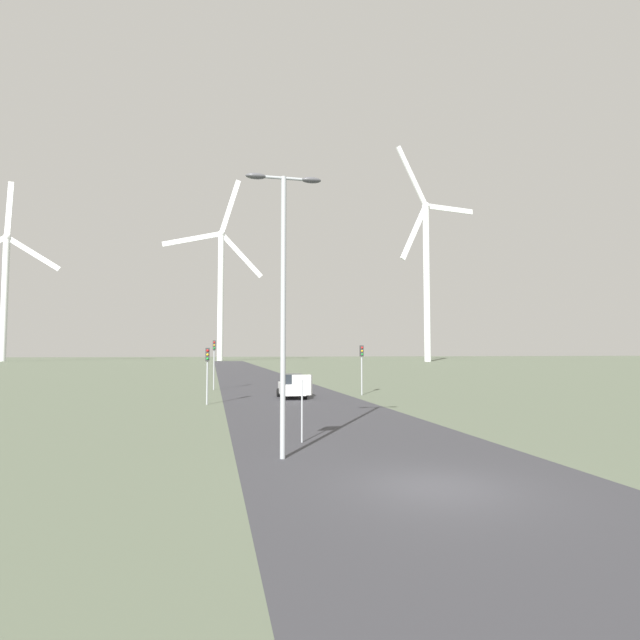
{
  "coord_description": "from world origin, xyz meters",
  "views": [
    {
      "loc": [
        -5.81,
        -12.43,
        3.58
      ],
      "look_at": [
        0.0,
        14.34,
        5.28
      ],
      "focal_mm": 28.0,
      "sensor_mm": 36.0,
      "label": 1
    }
  ],
  "objects_px": {
    "traffic_light_post_near_left": "(207,363)",
    "wind_turbine_left": "(221,281)",
    "traffic_light_post_mid_left": "(214,354)",
    "car_approaching": "(292,386)",
    "stop_sign_near": "(302,395)",
    "wind_turbine_center": "(426,265)",
    "wind_turbine_far_left": "(5,283)",
    "traffic_light_post_near_right": "(362,359)",
    "streetlamp": "(283,279)"
  },
  "relations": [
    {
      "from": "stop_sign_near",
      "to": "traffic_light_post_near_left",
      "type": "xyz_separation_m",
      "value": [
        -3.77,
        14.95,
        0.93
      ]
    },
    {
      "from": "traffic_light_post_near_left",
      "to": "wind_turbine_far_left",
      "type": "distance_m",
      "value": 174.28
    },
    {
      "from": "traffic_light_post_near_right",
      "to": "car_approaching",
      "type": "distance_m",
      "value": 6.49
    },
    {
      "from": "traffic_light_post_near_left",
      "to": "traffic_light_post_mid_left",
      "type": "height_order",
      "value": "traffic_light_post_mid_left"
    },
    {
      "from": "traffic_light_post_near_left",
      "to": "car_approaching",
      "type": "xyz_separation_m",
      "value": [
        6.24,
        3.32,
        -1.86
      ]
    },
    {
      "from": "stop_sign_near",
      "to": "traffic_light_post_near_right",
      "type": "height_order",
      "value": "traffic_light_post_near_right"
    },
    {
      "from": "traffic_light_post_near_left",
      "to": "traffic_light_post_near_right",
      "type": "relative_size",
      "value": 0.94
    },
    {
      "from": "streetlamp",
      "to": "wind_turbine_center",
      "type": "distance_m",
      "value": 159.58
    },
    {
      "from": "car_approaching",
      "to": "wind_turbine_far_left",
      "type": "distance_m",
      "value": 174.21
    },
    {
      "from": "traffic_light_post_mid_left",
      "to": "traffic_light_post_near_right",
      "type": "bearing_deg",
      "value": -34.75
    },
    {
      "from": "streetlamp",
      "to": "traffic_light_post_near_left",
      "type": "xyz_separation_m",
      "value": [
        -2.62,
        17.71,
        -3.23
      ]
    },
    {
      "from": "traffic_light_post_near_left",
      "to": "wind_turbine_center",
      "type": "relative_size",
      "value": 0.05
    },
    {
      "from": "traffic_light_post_mid_left",
      "to": "stop_sign_near",
      "type": "bearing_deg",
      "value": -83.28
    },
    {
      "from": "traffic_light_post_mid_left",
      "to": "wind_turbine_center",
      "type": "height_order",
      "value": "wind_turbine_center"
    },
    {
      "from": "traffic_light_post_near_right",
      "to": "wind_turbine_left",
      "type": "bearing_deg",
      "value": 93.41
    },
    {
      "from": "wind_turbine_far_left",
      "to": "car_approaching",
      "type": "bearing_deg",
      "value": -63.55
    },
    {
      "from": "wind_turbine_left",
      "to": "wind_turbine_center",
      "type": "bearing_deg",
      "value": -25.18
    },
    {
      "from": "streetlamp",
      "to": "wind_turbine_far_left",
      "type": "relative_size",
      "value": 0.15
    },
    {
      "from": "car_approaching",
      "to": "wind_turbine_far_left",
      "type": "relative_size",
      "value": 0.07
    },
    {
      "from": "streetlamp",
      "to": "wind_turbine_far_left",
      "type": "height_order",
      "value": "wind_turbine_far_left"
    },
    {
      "from": "traffic_light_post_near_right",
      "to": "wind_turbine_left",
      "type": "height_order",
      "value": "wind_turbine_left"
    },
    {
      "from": "traffic_light_post_near_right",
      "to": "stop_sign_near",
      "type": "bearing_deg",
      "value": -113.32
    },
    {
      "from": "traffic_light_post_near_left",
      "to": "traffic_light_post_mid_left",
      "type": "distance_m",
      "value": 12.89
    },
    {
      "from": "wind_turbine_far_left",
      "to": "wind_turbine_left",
      "type": "distance_m",
      "value": 73.79
    },
    {
      "from": "traffic_light_post_near_right",
      "to": "wind_turbine_center",
      "type": "relative_size",
      "value": 0.06
    },
    {
      "from": "stop_sign_near",
      "to": "traffic_light_post_near_right",
      "type": "relative_size",
      "value": 0.66
    },
    {
      "from": "traffic_light_post_near_left",
      "to": "traffic_light_post_mid_left",
      "type": "relative_size",
      "value": 0.83
    },
    {
      "from": "streetlamp",
      "to": "wind_turbine_far_left",
      "type": "bearing_deg",
      "value": 112.64
    },
    {
      "from": "streetlamp",
      "to": "traffic_light_post_near_left",
      "type": "distance_m",
      "value": 18.19
    },
    {
      "from": "wind_turbine_left",
      "to": "car_approaching",
      "type": "bearing_deg",
      "value": -88.87
    },
    {
      "from": "traffic_light_post_mid_left",
      "to": "car_approaching",
      "type": "xyz_separation_m",
      "value": [
        5.75,
        -9.54,
        -2.41
      ]
    },
    {
      "from": "traffic_light_post_near_left",
      "to": "traffic_light_post_near_right",
      "type": "xyz_separation_m",
      "value": [
        12.24,
        4.71,
        0.17
      ]
    },
    {
      "from": "car_approaching",
      "to": "wind_turbine_far_left",
      "type": "xyz_separation_m",
      "value": [
        -76.71,
        154.2,
        26.18
      ]
    },
    {
      "from": "streetlamp",
      "to": "traffic_light_post_mid_left",
      "type": "bearing_deg",
      "value": 93.98
    },
    {
      "from": "streetlamp",
      "to": "car_approaching",
      "type": "bearing_deg",
      "value": 80.23
    },
    {
      "from": "wind_turbine_center",
      "to": "wind_turbine_far_left",
      "type": "bearing_deg",
      "value": 166.56
    },
    {
      "from": "traffic_light_post_near_left",
      "to": "car_approaching",
      "type": "distance_m",
      "value": 7.31
    },
    {
      "from": "car_approaching",
      "to": "wind_turbine_left",
      "type": "distance_m",
      "value": 155.22
    },
    {
      "from": "traffic_light_post_near_right",
      "to": "car_approaching",
      "type": "relative_size",
      "value": 0.95
    },
    {
      "from": "stop_sign_near",
      "to": "car_approaching",
      "type": "distance_m",
      "value": 18.47
    },
    {
      "from": "traffic_light_post_near_left",
      "to": "traffic_light_post_mid_left",
      "type": "xyz_separation_m",
      "value": [
        0.49,
        12.87,
        0.54
      ]
    },
    {
      "from": "stop_sign_near",
      "to": "wind_turbine_center",
      "type": "relative_size",
      "value": 0.04
    },
    {
      "from": "car_approaching",
      "to": "wind_turbine_far_left",
      "type": "height_order",
      "value": "wind_turbine_far_left"
    },
    {
      "from": "wind_turbine_center",
      "to": "stop_sign_near",
      "type": "bearing_deg",
      "value": -116.22
    },
    {
      "from": "streetlamp",
      "to": "wind_turbine_center",
      "type": "relative_size",
      "value": 0.13
    },
    {
      "from": "wind_turbine_left",
      "to": "stop_sign_near",
      "type": "bearing_deg",
      "value": -89.83
    },
    {
      "from": "traffic_light_post_mid_left",
      "to": "wind_turbine_center",
      "type": "xyz_separation_m",
      "value": [
        71.46,
        110.62,
        29.56
      ]
    },
    {
      "from": "traffic_light_post_near_left",
      "to": "wind_turbine_left",
      "type": "bearing_deg",
      "value": 88.81
    },
    {
      "from": "stop_sign_near",
      "to": "wind_turbine_center",
      "type": "height_order",
      "value": "wind_turbine_center"
    },
    {
      "from": "car_approaching",
      "to": "wind_turbine_far_left",
      "type": "bearing_deg",
      "value": 116.45
    }
  ]
}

